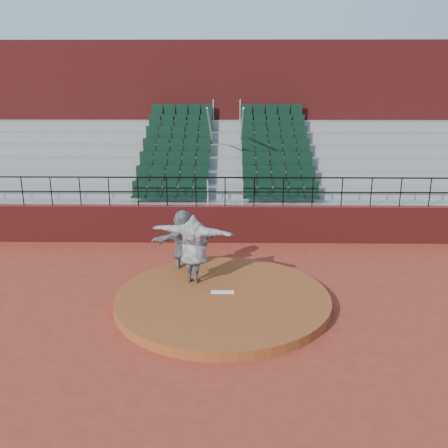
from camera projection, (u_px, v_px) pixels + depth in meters
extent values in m
plane|color=maroon|center=(223.00, 304.00, 12.83)|extent=(90.00, 90.00, 0.00)
cylinder|color=brown|center=(223.00, 300.00, 12.79)|extent=(5.50, 5.50, 0.25)
cube|color=white|center=(223.00, 292.00, 12.90)|extent=(0.60, 0.15, 0.03)
cube|color=maroon|center=(225.00, 224.00, 17.43)|extent=(24.00, 0.30, 1.30)
cylinder|color=black|center=(225.00, 178.00, 16.95)|extent=(24.00, 0.05, 0.05)
cylinder|color=black|center=(225.00, 192.00, 17.10)|extent=(24.00, 0.04, 0.04)
cylinder|color=black|center=(22.00, 191.00, 17.19)|extent=(0.04, 0.04, 1.00)
cylinder|color=black|center=(51.00, 191.00, 17.18)|extent=(0.04, 0.04, 1.00)
cylinder|color=black|center=(80.00, 191.00, 17.17)|extent=(0.04, 0.04, 1.00)
cylinder|color=black|center=(109.00, 191.00, 17.15)|extent=(0.04, 0.04, 1.00)
cylinder|color=black|center=(138.00, 192.00, 17.14)|extent=(0.04, 0.04, 1.00)
cylinder|color=black|center=(167.00, 192.00, 17.12)|extent=(0.04, 0.04, 1.00)
cylinder|color=black|center=(196.00, 192.00, 17.11)|extent=(0.04, 0.04, 1.00)
cylinder|color=black|center=(225.00, 192.00, 17.10)|extent=(0.04, 0.04, 1.00)
cylinder|color=black|center=(254.00, 192.00, 17.08)|extent=(0.04, 0.04, 1.00)
cylinder|color=black|center=(283.00, 192.00, 17.07)|extent=(0.04, 0.04, 1.00)
cylinder|color=black|center=(313.00, 192.00, 17.06)|extent=(0.04, 0.04, 1.00)
cylinder|color=black|center=(342.00, 192.00, 17.04)|extent=(0.04, 0.04, 1.00)
cylinder|color=black|center=(371.00, 192.00, 17.03)|extent=(0.04, 0.04, 1.00)
cylinder|color=black|center=(401.00, 192.00, 17.01)|extent=(0.04, 0.04, 1.00)
cylinder|color=black|center=(430.00, 193.00, 17.00)|extent=(0.04, 0.04, 1.00)
cube|color=gray|center=(225.00, 219.00, 17.98)|extent=(24.00, 0.85, 1.30)
cube|color=black|center=(170.00, 192.00, 17.72)|extent=(2.75, 0.48, 0.72)
cube|color=black|center=(281.00, 192.00, 17.67)|extent=(2.75, 0.48, 0.72)
cube|color=gray|center=(225.00, 208.00, 18.74)|extent=(24.00, 0.85, 1.70)
cube|color=black|center=(172.00, 176.00, 18.42)|extent=(2.75, 0.48, 0.72)
cube|color=black|center=(279.00, 176.00, 18.37)|extent=(2.75, 0.48, 0.72)
cube|color=gray|center=(226.00, 197.00, 19.49)|extent=(24.00, 0.85, 2.10)
cube|color=black|center=(174.00, 161.00, 19.12)|extent=(2.75, 0.48, 0.72)
cube|color=black|center=(277.00, 162.00, 19.07)|extent=(2.75, 0.48, 0.72)
cube|color=gray|center=(226.00, 188.00, 20.25)|extent=(24.00, 0.85, 2.50)
cube|color=black|center=(176.00, 148.00, 19.82)|extent=(2.75, 0.48, 0.72)
cube|color=black|center=(276.00, 148.00, 19.77)|extent=(2.75, 0.48, 0.72)
cube|color=gray|center=(226.00, 179.00, 21.00)|extent=(24.00, 0.85, 2.90)
cube|color=black|center=(178.00, 135.00, 20.52)|extent=(2.75, 0.48, 0.72)
cube|color=black|center=(274.00, 135.00, 20.46)|extent=(2.75, 0.48, 0.72)
cube|color=gray|center=(226.00, 170.00, 21.76)|extent=(24.00, 0.85, 3.30)
cube|color=black|center=(180.00, 123.00, 21.22)|extent=(2.75, 0.48, 0.72)
cube|color=black|center=(273.00, 124.00, 21.16)|extent=(2.75, 0.48, 0.72)
cube|color=gray|center=(227.00, 162.00, 22.52)|extent=(24.00, 0.85, 3.70)
cube|color=black|center=(182.00, 112.00, 21.91)|extent=(2.75, 0.48, 0.72)
cube|color=black|center=(272.00, 112.00, 21.86)|extent=(2.75, 0.48, 0.72)
cylinder|color=silver|center=(211.00, 134.00, 19.64)|extent=(0.06, 5.97, 2.46)
cylinder|color=silver|center=(241.00, 134.00, 19.62)|extent=(0.06, 5.97, 2.46)
cube|color=maroon|center=(227.00, 120.00, 23.87)|extent=(24.00, 3.00, 7.10)
imported|color=black|center=(194.00, 249.00, 13.34)|extent=(2.40, 1.29, 1.89)
imported|color=black|center=(183.00, 243.00, 14.43)|extent=(1.92, 0.94, 1.98)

